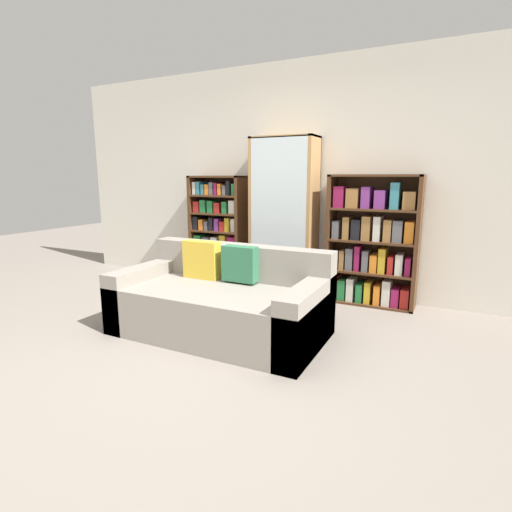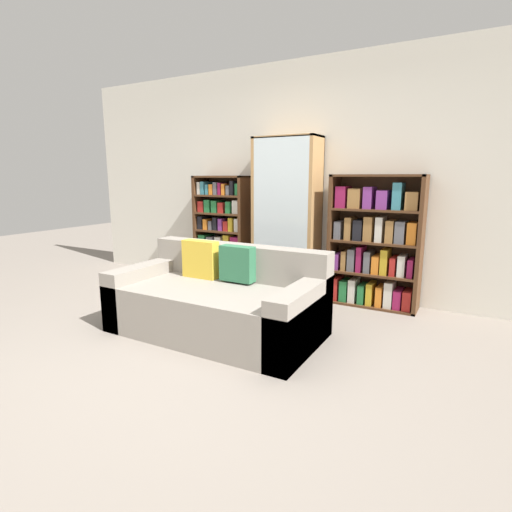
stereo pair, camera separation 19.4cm
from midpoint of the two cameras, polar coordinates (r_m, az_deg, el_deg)
The scene contains 7 objects.
ground_plane at distance 3.16m, azimuth -9.06°, elevation -14.94°, with size 16.00×16.00×0.00m, color gray.
wall_back at distance 4.87m, azimuth 7.91°, elevation 10.74°, with size 6.63×0.06×2.70m.
couch at distance 3.63m, azimuth -3.86°, elevation -6.59°, with size 1.84×0.96×0.79m.
bookshelf_left at distance 5.20m, azimuth -3.68°, elevation 3.51°, with size 0.73×0.32×1.40m.
display_cabinet at distance 4.73m, azimuth 5.59°, elevation 5.48°, with size 0.76×0.36×1.84m.
bookshelf_right at distance 4.47m, azimuth 17.80°, elevation 1.50°, with size 0.96×0.32×1.41m.
wine_bottle at distance 4.02m, azimuth 9.66°, elevation -6.83°, with size 0.08×0.08×0.37m.
Camera 2 is at (1.87, -2.16, 1.39)m, focal length 28.00 mm.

